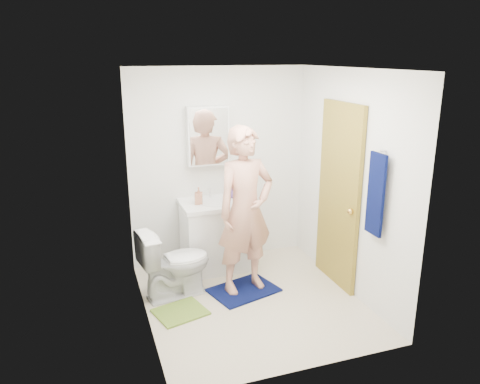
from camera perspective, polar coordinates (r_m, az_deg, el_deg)
name	(u,v)px	position (r m, az deg, el deg)	size (l,w,h in m)	color
floor	(252,302)	(5.13, 1.51, -13.23)	(2.20, 2.40, 0.02)	beige
ceiling	(254,67)	(4.45, 1.75, 14.93)	(2.20, 2.40, 0.02)	white
wall_back	(219,167)	(5.76, -2.60, 3.12)	(2.20, 0.02, 2.40)	white
wall_front	(309,237)	(3.60, 8.40, -5.39)	(2.20, 0.02, 2.40)	white
wall_left	(140,204)	(4.40, -12.06, -1.50)	(0.02, 2.40, 2.40)	white
wall_right	(351,184)	(5.13, 13.32, 1.00)	(0.02, 2.40, 2.40)	white
vanity_cabinet	(215,237)	(5.69, -3.11, -5.52)	(0.75, 0.55, 0.80)	white
countertop	(214,204)	(5.54, -3.18, -1.45)	(0.79, 0.59, 0.05)	white
sink_basin	(214,203)	(5.54, -3.18, -1.30)	(0.40, 0.40, 0.03)	white
faucet	(210,193)	(5.68, -3.69, -0.10)	(0.03, 0.03, 0.12)	silver
medicine_cabinet	(208,136)	(5.57, -3.94, 6.84)	(0.50, 0.12, 0.70)	white
mirror_panel	(209,137)	(5.51, -3.77, 6.74)	(0.46, 0.01, 0.66)	white
door	(339,196)	(5.27, 11.93, -0.46)	(0.05, 0.80, 2.05)	#A88F2E
door_knob	(351,211)	(5.02, 13.33, -2.33)	(0.07, 0.07, 0.07)	gold
towel	(376,194)	(4.62, 16.23, -0.29)	(0.03, 0.24, 0.80)	#060D3E
towel_hook	(383,151)	(4.54, 17.07, 4.84)	(0.02, 0.02, 0.06)	silver
toilet	(175,263)	(5.11, -7.93, -8.51)	(0.43, 0.75, 0.77)	white
bath_mat	(244,290)	(5.30, 0.45, -11.87)	(0.71, 0.51, 0.02)	#060D3E
green_rug	(180,312)	(4.95, -7.27, -14.30)	(0.49, 0.41, 0.02)	olive
soap_dispenser	(199,196)	(5.45, -5.06, -0.44)	(0.09, 0.09, 0.20)	#B67355
toothbrush_cup	(233,193)	(5.69, -0.85, -0.13)	(0.13, 0.13, 0.11)	#664395
man	(245,211)	(4.98, 0.66, -2.29)	(0.66, 0.43, 1.81)	tan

